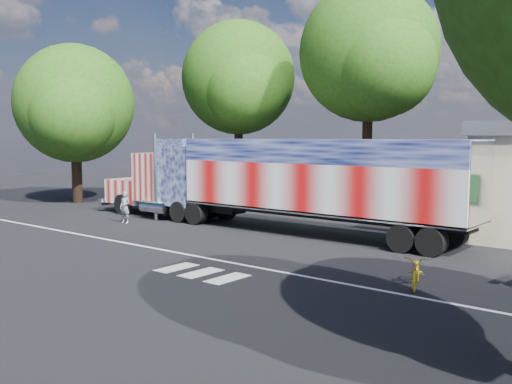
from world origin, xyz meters
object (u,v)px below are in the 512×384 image
Objects in this scene: tree_n_mid at (370,53)px; tree_w_a at (75,104)px; bicycle at (417,271)px; coach_bus at (243,181)px; woman at (125,207)px; tree_nw_a at (239,78)px; semi_truck at (271,180)px.

tree_n_mid reaches higher than tree_w_a.
bicycle is 29.07m from tree_w_a.
bicycle is at bearing -34.73° from coach_bus.
woman is 19.81m from tree_nw_a.
tree_nw_a reaches higher than coach_bus.
bicycle is 31.85m from tree_nw_a.
tree_nw_a is at bearing 99.83° from woman.
woman is at bearing -156.12° from semi_truck.
coach_bus is 0.80× the size of tree_nw_a.
tree_nw_a is (-13.74, 13.49, 6.83)m from semi_truck.
semi_truck is at bearing -40.72° from coach_bus.
tree_w_a is at bearing 147.79° from woman.
tree_n_mid is at bearing 101.75° from bicycle.
tree_w_a is (-15.44, -13.15, -3.52)m from tree_n_mid.
tree_n_mid reaches higher than coach_bus.
tree_n_mid is (-12.19, 19.65, 9.80)m from bicycle.
tree_nw_a is (-6.45, 16.72, 8.44)m from woman.
tree_nw_a is 1.28× the size of tree_w_a.
bicycle is at bearing -19.67° from woman.
tree_w_a is (-10.57, -5.33, 5.11)m from coach_bus.
tree_w_a reaches higher than coach_bus.
tree_w_a is (-17.58, 0.71, 4.33)m from semi_truck.
woman is at bearing 151.53° from bicycle.
tree_w_a is at bearing -139.57° from tree_n_mid.
semi_truck is 1.47× the size of tree_n_mid.
coach_bus is 20.79m from bicycle.
semi_truck is at bearing -81.20° from tree_n_mid.
woman is 20.20m from tree_n_mid.
tree_nw_a reaches higher than woman.
semi_truck is 13.26× the size of woman.
tree_n_mid is 1.09× the size of tree_nw_a.
tree_nw_a reaches higher than semi_truck.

